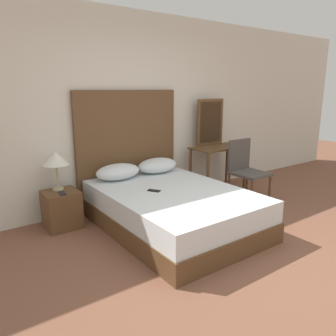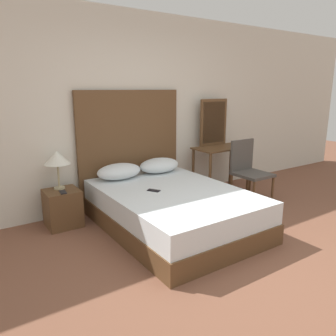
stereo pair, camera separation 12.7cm
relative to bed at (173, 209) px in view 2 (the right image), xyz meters
name	(u,v)px [view 2 (the right image)]	position (x,y,z in m)	size (l,w,h in m)	color
ground_plane	(255,270)	(0.08, -1.23, -0.24)	(16.00, 16.00, 0.00)	brown
wall_back	(132,111)	(0.08, 1.14, 1.11)	(10.00, 0.06, 2.70)	silver
bed	(173,209)	(0.00, 0.00, 0.00)	(1.49, 2.08, 0.48)	brown
headboard	(131,149)	(0.00, 1.07, 0.58)	(1.57, 0.05, 1.64)	brown
pillow_left	(119,171)	(-0.32, 0.80, 0.35)	(0.61, 0.38, 0.21)	silver
pillow_right	(159,165)	(0.32, 0.80, 0.35)	(0.61, 0.38, 0.21)	silver
phone_on_bed	(154,190)	(-0.21, 0.10, 0.25)	(0.14, 0.16, 0.01)	black
nightstand	(63,208)	(-1.09, 0.80, -0.01)	(0.40, 0.39, 0.46)	brown
table_lamp	(57,158)	(-1.09, 0.88, 0.60)	(0.31, 0.31, 0.47)	tan
phone_on_nightstand	(63,192)	(-1.10, 0.70, 0.23)	(0.09, 0.16, 0.01)	black
vanity_desk	(222,155)	(1.46, 0.73, 0.37)	(0.91, 0.49, 0.75)	brown
vanity_mirror	(214,122)	(1.46, 0.95, 0.89)	(0.54, 0.03, 0.75)	brown
chair	(248,168)	(1.49, 0.19, 0.28)	(0.46, 0.50, 0.92)	#4C4742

